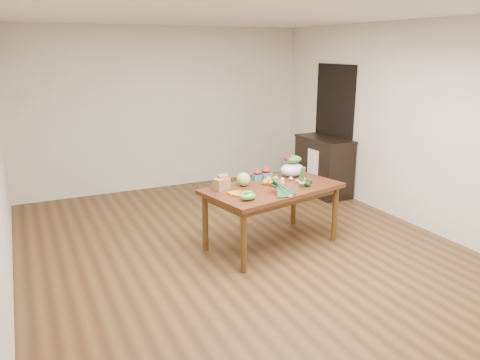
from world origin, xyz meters
name	(u,v)px	position (x,y,z in m)	size (l,w,h in m)	color
floor	(241,249)	(0.00, 0.00, 0.00)	(6.00, 6.00, 0.00)	brown
ceiling	(241,13)	(0.00, 0.00, 2.70)	(5.00, 6.00, 0.02)	white
room_walls	(241,139)	(0.00, 0.00, 1.35)	(5.02, 6.02, 2.70)	silver
dining_table	(272,216)	(0.39, -0.05, 0.38)	(1.61, 0.89, 0.75)	#522513
doorway_dark	(333,129)	(2.48, 1.60, 1.05)	(0.02, 1.00, 2.10)	black
cabinet	(324,166)	(2.22, 1.46, 0.47)	(0.52, 1.02, 0.94)	black
dish_towel	(313,164)	(1.96, 1.40, 0.55)	(0.02, 0.28, 0.45)	white
paper_bag	(221,183)	(-0.21, 0.10, 0.83)	(0.23, 0.19, 0.17)	#A27048
cabbage	(243,179)	(0.09, 0.13, 0.83)	(0.16, 0.16, 0.16)	#A4CA74
strawberry_basket_a	(257,176)	(0.36, 0.30, 0.80)	(0.11, 0.11, 0.10)	#B80C21
strawberry_basket_b	(266,175)	(0.48, 0.28, 0.81)	(0.13, 0.13, 0.11)	red
orange_a	(265,182)	(0.35, 0.05, 0.78)	(0.07, 0.07, 0.07)	orange
orange_b	(268,180)	(0.43, 0.12, 0.79)	(0.08, 0.08, 0.08)	orange
orange_c	(275,179)	(0.50, 0.08, 0.79)	(0.09, 0.09, 0.09)	orange
mandarin_cluster	(276,182)	(0.44, -0.06, 0.80)	(0.18, 0.18, 0.10)	orange
carrots	(238,193)	(-0.11, -0.14, 0.76)	(0.22, 0.19, 0.03)	orange
snap_pea_bag	(248,196)	(-0.10, -0.38, 0.79)	(0.19, 0.14, 0.08)	#76B83E
kale_bunch	(284,188)	(0.34, -0.40, 0.83)	(0.32, 0.40, 0.16)	#15301D
asparagus_bundle	(302,177)	(0.68, -0.23, 0.88)	(0.08, 0.08, 0.25)	#4A7535
potato_a	(283,181)	(0.60, 0.06, 0.77)	(0.05, 0.04, 0.04)	tan
potato_b	(298,181)	(0.75, -0.03, 0.77)	(0.05, 0.04, 0.04)	tan
potato_c	(291,179)	(0.73, 0.08, 0.77)	(0.06, 0.05, 0.05)	tan
potato_d	(282,179)	(0.62, 0.11, 0.77)	(0.05, 0.05, 0.04)	tan
potato_e	(304,179)	(0.85, -0.02, 0.77)	(0.06, 0.05, 0.05)	tan
avocado_a	(307,184)	(0.76, -0.22, 0.78)	(0.07, 0.10, 0.07)	black
avocado_b	(309,181)	(0.86, -0.12, 0.78)	(0.06, 0.09, 0.06)	black
salad_bag	(292,167)	(0.85, 0.25, 0.87)	(0.32, 0.24, 0.25)	silver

